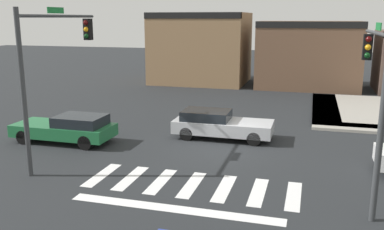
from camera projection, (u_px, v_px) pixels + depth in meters
name	position (u px, v px, depth m)	size (l,w,h in m)	color
ground_plane	(219.00, 148.00, 19.10)	(120.00, 120.00, 0.00)	#232628
crosswalk_near	(192.00, 185.00, 14.88)	(7.47, 2.44, 0.01)	silver
storefront_row	(292.00, 53.00, 35.70)	(27.09, 6.61, 6.18)	#93704C
traffic_signal_southwest	(54.00, 55.00, 16.69)	(0.32, 5.34, 6.14)	#383A3D
traffic_signal_southeast	(375.00, 75.00, 13.34)	(0.32, 5.43, 5.74)	#383A3D
car_green	(68.00, 128.00, 19.84)	(4.72, 1.91, 1.32)	#1E6638
car_silver	(219.00, 124.00, 20.56)	(4.74, 1.90, 1.34)	#B7BABF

